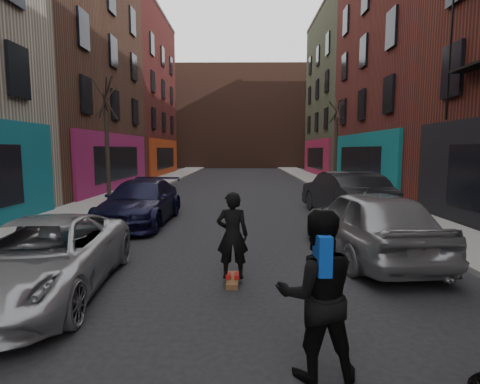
{
  "coord_description": "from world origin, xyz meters",
  "views": [
    {
      "loc": [
        0.32,
        0.04,
        2.53
      ],
      "look_at": [
        0.25,
        8.25,
        1.6
      ],
      "focal_mm": 28.0,
      "sensor_mm": 36.0,
      "label": 1
    }
  ],
  "objects_px": {
    "tree_right_far": "(336,134)",
    "skateboarder": "(232,235)",
    "tree_left_far": "(107,132)",
    "parked_left_end": "(141,202)",
    "parked_left_far": "(41,258)",
    "parked_right_end": "(344,194)",
    "pedestrian": "(317,294)",
    "skateboard": "(233,280)",
    "parked_right_far": "(368,223)"
  },
  "relations": [
    {
      "from": "parked_right_far",
      "to": "pedestrian",
      "type": "relative_size",
      "value": 2.56
    },
    {
      "from": "skateboard",
      "to": "parked_left_far",
      "type": "bearing_deg",
      "value": -169.34
    },
    {
      "from": "parked_left_end",
      "to": "parked_right_end",
      "type": "relative_size",
      "value": 0.98
    },
    {
      "from": "parked_left_end",
      "to": "parked_right_far",
      "type": "distance_m",
      "value": 7.6
    },
    {
      "from": "tree_right_far",
      "to": "pedestrian",
      "type": "xyz_separation_m",
      "value": [
        -5.06,
        -19.98,
        -2.58
      ]
    },
    {
      "from": "tree_left_far",
      "to": "parked_left_far",
      "type": "xyz_separation_m",
      "value": [
        3.0,
        -11.66,
        -2.72
      ]
    },
    {
      "from": "tree_right_far",
      "to": "parked_left_end",
      "type": "xyz_separation_m",
      "value": [
        -9.4,
        -11.29,
        -2.79
      ]
    },
    {
      "from": "parked_right_end",
      "to": "pedestrian",
      "type": "height_order",
      "value": "pedestrian"
    },
    {
      "from": "tree_right_far",
      "to": "parked_right_end",
      "type": "xyz_separation_m",
      "value": [
        -2.07,
        -9.88,
        -2.67
      ]
    },
    {
      "from": "tree_right_far",
      "to": "parked_left_far",
      "type": "height_order",
      "value": "tree_right_far"
    },
    {
      "from": "tree_right_far",
      "to": "parked_right_far",
      "type": "distance_m",
      "value": 15.82
    },
    {
      "from": "parked_left_far",
      "to": "parked_left_end",
      "type": "bearing_deg",
      "value": 84.95
    },
    {
      "from": "tree_left_far",
      "to": "skateboarder",
      "type": "relative_size",
      "value": 3.93
    },
    {
      "from": "tree_left_far",
      "to": "parked_right_end",
      "type": "xyz_separation_m",
      "value": [
        10.33,
        -3.88,
        -2.52
      ]
    },
    {
      "from": "tree_right_far",
      "to": "parked_left_end",
      "type": "distance_m",
      "value": 14.95
    },
    {
      "from": "parked_left_end",
      "to": "pedestrian",
      "type": "xyz_separation_m",
      "value": [
        4.34,
        -8.7,
        0.21
      ]
    },
    {
      "from": "parked_right_far",
      "to": "skateboarder",
      "type": "xyz_separation_m",
      "value": [
        -3.13,
        -1.74,
        0.1
      ]
    },
    {
      "from": "parked_left_far",
      "to": "parked_right_end",
      "type": "bearing_deg",
      "value": 41.63
    },
    {
      "from": "parked_right_far",
      "to": "parked_right_end",
      "type": "distance_m",
      "value": 5.5
    },
    {
      "from": "tree_left_far",
      "to": "parked_left_end",
      "type": "bearing_deg",
      "value": -60.42
    },
    {
      "from": "parked_left_end",
      "to": "skateboarder",
      "type": "xyz_separation_m",
      "value": [
        3.32,
        -5.76,
        0.19
      ]
    },
    {
      "from": "parked_left_end",
      "to": "tree_right_far",
      "type": "bearing_deg",
      "value": 51.17
    },
    {
      "from": "parked_right_end",
      "to": "skateboard",
      "type": "xyz_separation_m",
      "value": [
        -4.01,
        -7.17,
        -0.81
      ]
    },
    {
      "from": "parked_left_far",
      "to": "parked_right_end",
      "type": "xyz_separation_m",
      "value": [
        7.33,
        7.77,
        0.2
      ]
    },
    {
      "from": "tree_right_far",
      "to": "parked_left_far",
      "type": "distance_m",
      "value": 20.21
    },
    {
      "from": "parked_left_end",
      "to": "skateboard",
      "type": "bearing_deg",
      "value": -59.11
    },
    {
      "from": "tree_right_far",
      "to": "skateboarder",
      "type": "distance_m",
      "value": 18.29
    },
    {
      "from": "parked_right_far",
      "to": "pedestrian",
      "type": "height_order",
      "value": "pedestrian"
    },
    {
      "from": "tree_left_far",
      "to": "parked_right_end",
      "type": "relative_size",
      "value": 1.24
    },
    {
      "from": "tree_left_far",
      "to": "parked_left_end",
      "type": "xyz_separation_m",
      "value": [
        3.0,
        -5.29,
        -2.64
      ]
    },
    {
      "from": "parked_right_end",
      "to": "parked_left_end",
      "type": "bearing_deg",
      "value": 3.9
    },
    {
      "from": "parked_right_end",
      "to": "skateboard",
      "type": "relative_size",
      "value": 6.54
    },
    {
      "from": "tree_left_far",
      "to": "tree_right_far",
      "type": "xyz_separation_m",
      "value": [
        12.4,
        6.0,
        0.15
      ]
    },
    {
      "from": "tree_left_far",
      "to": "tree_right_far",
      "type": "relative_size",
      "value": 0.96
    },
    {
      "from": "skateboarder",
      "to": "pedestrian",
      "type": "distance_m",
      "value": 3.11
    },
    {
      "from": "parked_left_end",
      "to": "parked_left_far",
      "type": "bearing_deg",
      "value": -89.04
    },
    {
      "from": "tree_left_far",
      "to": "parked_right_end",
      "type": "bearing_deg",
      "value": -20.6
    },
    {
      "from": "tree_right_far",
      "to": "parked_right_end",
      "type": "height_order",
      "value": "tree_right_far"
    },
    {
      "from": "tree_right_far",
      "to": "parked_left_far",
      "type": "bearing_deg",
      "value": -118.03
    },
    {
      "from": "tree_left_far",
      "to": "parked_right_far",
      "type": "distance_m",
      "value": 13.51
    },
    {
      "from": "tree_right_far",
      "to": "skateboarder",
      "type": "bearing_deg",
      "value": -109.63
    },
    {
      "from": "parked_left_end",
      "to": "tree_left_far",
      "type": "bearing_deg",
      "value": 120.54
    },
    {
      "from": "parked_right_end",
      "to": "tree_right_far",
      "type": "bearing_deg",
      "value": -108.74
    },
    {
      "from": "parked_right_end",
      "to": "pedestrian",
      "type": "bearing_deg",
      "value": 66.57
    },
    {
      "from": "pedestrian",
      "to": "parked_left_end",
      "type": "bearing_deg",
      "value": -66.41
    },
    {
      "from": "tree_left_far",
      "to": "pedestrian",
      "type": "xyz_separation_m",
      "value": [
        7.34,
        -13.98,
        -2.43
      ]
    },
    {
      "from": "parked_right_end",
      "to": "pedestrian",
      "type": "relative_size",
      "value": 2.76
    },
    {
      "from": "skateboard",
      "to": "tree_right_far",
      "type": "bearing_deg",
      "value": 70.65
    },
    {
      "from": "parked_left_end",
      "to": "pedestrian",
      "type": "height_order",
      "value": "pedestrian"
    },
    {
      "from": "tree_right_far",
      "to": "parked_right_end",
      "type": "distance_m",
      "value": 10.44
    }
  ]
}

